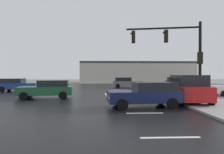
# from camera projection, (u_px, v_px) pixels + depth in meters

# --- Properties ---
(ground_plane) EXTENTS (120.00, 120.00, 0.00)m
(ground_plane) POSITION_uv_depth(u_px,v_px,m) (125.00, 94.00, 20.37)
(ground_plane) COLOR slate
(road_asphalt) EXTENTS (44.00, 44.00, 0.02)m
(road_asphalt) POSITION_uv_depth(u_px,v_px,m) (125.00, 94.00, 20.37)
(road_asphalt) COLOR black
(road_asphalt) RESTS_ON ground_plane
(snow_strip_curbside) EXTENTS (4.00, 1.60, 0.06)m
(snow_strip_curbside) POSITION_uv_depth(u_px,v_px,m) (188.00, 97.00, 16.58)
(snow_strip_curbside) COLOR white
(snow_strip_curbside) RESTS_ON sidewalk_corner
(lane_markings) EXTENTS (36.15, 36.15, 0.01)m
(lane_markings) POSITION_uv_depth(u_px,v_px,m) (139.00, 95.00, 19.05)
(lane_markings) COLOR silver
(lane_markings) RESTS_ON road_asphalt
(traffic_signal_mast) EXTENTS (5.66, 1.31, 5.95)m
(traffic_signal_mast) POSITION_uv_depth(u_px,v_px,m) (179.00, 48.00, 14.96)
(traffic_signal_mast) COLOR black
(traffic_signal_mast) RESTS_ON sidewalk_corner
(strip_building_background) EXTENTS (27.01, 8.00, 5.11)m
(strip_building_background) POSITION_uv_depth(u_px,v_px,m) (136.00, 72.00, 48.13)
(strip_building_background) COLOR beige
(strip_building_background) RESTS_ON ground_plane
(sedan_black) EXTENTS (4.60, 2.17, 1.58)m
(sedan_black) POSITION_uv_depth(u_px,v_px,m) (179.00, 82.00, 31.43)
(sedan_black) COLOR black
(sedan_black) RESTS_ON road_asphalt
(sedan_green) EXTENTS (4.68, 2.43, 1.58)m
(sedan_green) POSITION_uv_depth(u_px,v_px,m) (48.00, 89.00, 16.68)
(sedan_green) COLOR #195933
(sedan_green) RESTS_ON road_asphalt
(sedan_navy) EXTENTS (4.67, 2.40, 1.58)m
(sedan_navy) POSITION_uv_depth(u_px,v_px,m) (146.00, 94.00, 12.32)
(sedan_navy) COLOR #141E47
(sedan_navy) RESTS_ON road_asphalt
(suv_red) EXTENTS (2.54, 4.97, 2.03)m
(suv_red) POSITION_uv_depth(u_px,v_px,m) (188.00, 88.00, 14.19)
(suv_red) COLOR #B21919
(suv_red) RESTS_ON road_asphalt
(sedan_grey) EXTENTS (4.61, 2.21, 1.58)m
(sedan_grey) POSITION_uv_depth(u_px,v_px,m) (126.00, 82.00, 30.17)
(sedan_grey) COLOR slate
(sedan_grey) RESTS_ON road_asphalt
(sedan_blue) EXTENTS (4.58, 2.14, 1.58)m
(sedan_blue) POSITION_uv_depth(u_px,v_px,m) (17.00, 85.00, 23.37)
(sedan_blue) COLOR navy
(sedan_blue) RESTS_ON road_asphalt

